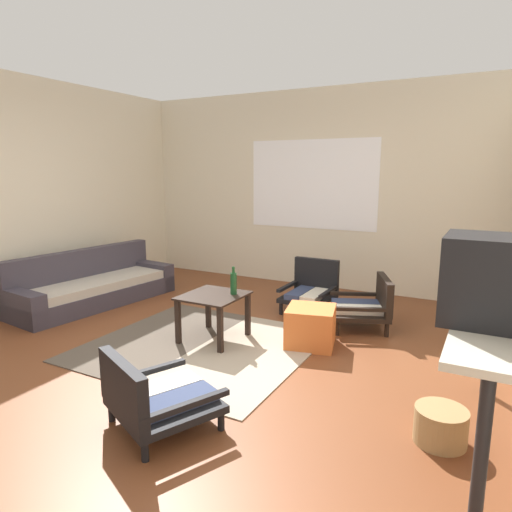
{
  "coord_description": "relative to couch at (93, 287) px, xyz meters",
  "views": [
    {
      "loc": [
        2.28,
        -2.89,
        1.62
      ],
      "look_at": [
        0.26,
        0.87,
        0.8
      ],
      "focal_mm": 31.58,
      "sensor_mm": 36.0,
      "label": 1
    }
  ],
  "objects": [
    {
      "name": "ground_plane",
      "position": [
        2.02,
        -0.88,
        -0.21
      ],
      "size": [
        7.8,
        7.8,
        0.0
      ],
      "primitive_type": "plane",
      "color": "brown"
    },
    {
      "name": "far_wall_with_window",
      "position": [
        2.02,
        2.18,
        1.14
      ],
      "size": [
        5.6,
        0.13,
        2.7
      ],
      "color": "beige",
      "rests_on": "ground"
    },
    {
      "name": "side_wall_left",
      "position": [
        -0.64,
        -0.58,
        1.14
      ],
      "size": [
        0.12,
        6.6,
        2.7
      ],
      "primitive_type": "cube",
      "color": "beige",
      "rests_on": "ground"
    },
    {
      "name": "area_rug",
      "position": [
        1.97,
        -0.51,
        -0.2
      ],
      "size": [
        1.97,
        1.89,
        0.01
      ],
      "color": "#4C4238",
      "rests_on": "ground"
    },
    {
      "name": "couch",
      "position": [
        0.0,
        0.0,
        0.0
      ],
      "size": [
        0.9,
        2.06,
        0.65
      ],
      "color": "#38333D",
      "rests_on": "ground"
    },
    {
      "name": "coffee_table",
      "position": [
        1.98,
        -0.32,
        0.15
      ],
      "size": [
        0.55,
        0.58,
        0.45
      ],
      "color": "black",
      "rests_on": "ground"
    },
    {
      "name": "armchair_by_window",
      "position": [
        2.46,
        1.01,
        0.05
      ],
      "size": [
        0.55,
        0.57,
        0.59
      ],
      "color": "black",
      "rests_on": "ground"
    },
    {
      "name": "armchair_striped_foreground",
      "position": [
        2.5,
        -1.78,
        0.01
      ],
      "size": [
        0.8,
        0.79,
        0.51
      ],
      "color": "black",
      "rests_on": "ground"
    },
    {
      "name": "armchair_corner",
      "position": [
        3.19,
        0.73,
        0.04
      ],
      "size": [
        0.76,
        0.78,
        0.54
      ],
      "color": "black",
      "rests_on": "ground"
    },
    {
      "name": "ottoman_orange",
      "position": [
        2.86,
        -0.0,
        -0.03
      ],
      "size": [
        0.52,
        0.52,
        0.36
      ],
      "primitive_type": "cube",
      "rotation": [
        0.0,
        0.0,
        0.24
      ],
      "color": "#D1662D",
      "rests_on": "ground"
    },
    {
      "name": "console_shelf",
      "position": [
        4.33,
        -1.03,
        0.53
      ],
      "size": [
        0.38,
        1.67,
        0.84
      ],
      "color": "#B2AD9E",
      "rests_on": "ground"
    },
    {
      "name": "crt_television",
      "position": [
        4.33,
        -1.22,
        0.86
      ],
      "size": [
        0.52,
        0.42,
        0.46
      ],
      "color": "black",
      "rests_on": "console_shelf"
    },
    {
      "name": "clay_vase",
      "position": [
        4.33,
        -0.78,
        0.73
      ],
      "size": [
        0.21,
        0.21,
        0.27
      ],
      "color": "#A87047",
      "rests_on": "console_shelf"
    },
    {
      "name": "glass_bottle",
      "position": [
        2.14,
        -0.2,
        0.35
      ],
      "size": [
        0.06,
        0.06,
        0.27
      ],
      "color": "#194723",
      "rests_on": "coffee_table"
    },
    {
      "name": "wicker_basket",
      "position": [
        4.11,
        -1.08,
        -0.1
      ],
      "size": [
        0.31,
        0.31,
        0.22
      ],
      "primitive_type": "cylinder",
      "color": "#9E7A4C",
      "rests_on": "ground"
    }
  ]
}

